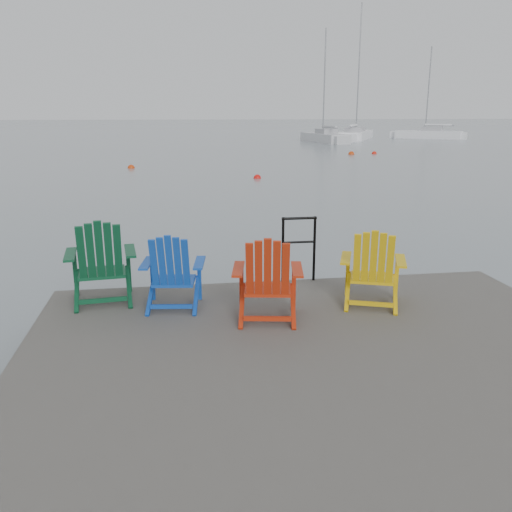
{
  "coord_description": "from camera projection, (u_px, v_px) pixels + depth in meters",
  "views": [
    {
      "loc": [
        -1.41,
        -4.54,
        2.77
      ],
      "look_at": [
        -0.32,
        2.56,
        0.85
      ],
      "focal_mm": 38.0,
      "sensor_mm": 36.0,
      "label": 1
    }
  ],
  "objects": [
    {
      "name": "ground",
      "position": [
        329.0,
        406.0,
        5.26
      ],
      "size": [
        400.0,
        400.0,
        0.0
      ],
      "primitive_type": "plane",
      "color": "slate",
      "rests_on": "ground"
    },
    {
      "name": "dock",
      "position": [
        330.0,
        374.0,
        5.17
      ],
      "size": [
        6.0,
        5.0,
        1.4
      ],
      "color": "#282624",
      "rests_on": "ground"
    },
    {
      "name": "handrail",
      "position": [
        299.0,
        243.0,
        7.36
      ],
      "size": [
        0.48,
        0.04,
        0.9
      ],
      "color": "black",
      "rests_on": "dock"
    },
    {
      "name": "chair_green",
      "position": [
        101.0,
        261.0,
        6.53
      ],
      "size": [
        0.9,
        0.84,
        1.04
      ],
      "rotation": [
        0.0,
        0.0,
        0.11
      ],
      "color": "#0B4024",
      "rests_on": "dock"
    },
    {
      "name": "chair_blue",
      "position": [
        172.0,
        271.0,
        6.35
      ],
      "size": [
        0.8,
        0.75,
        0.92
      ],
      "rotation": [
        0.0,
        0.0,
        -0.13
      ],
      "color": "#1040A6",
      "rests_on": "dock"
    },
    {
      "name": "chair_red",
      "position": [
        268.0,
        278.0,
        5.98
      ],
      "size": [
        0.87,
        0.82,
        0.97
      ],
      "rotation": [
        0.0,
        0.0,
        -0.18
      ],
      "color": "#AB250C",
      "rests_on": "dock"
    },
    {
      "name": "chair_yellow",
      "position": [
        373.0,
        267.0,
        6.43
      ],
      "size": [
        0.91,
        0.87,
        0.95
      ],
      "rotation": [
        0.0,
        0.0,
        -0.36
      ],
      "color": "gold",
      "rests_on": "dock"
    },
    {
      "name": "sailboat_near",
      "position": [
        324.0,
        138.0,
        50.56
      ],
      "size": [
        2.92,
        7.57,
        10.32
      ],
      "rotation": [
        0.0,
        0.0,
        0.14
      ],
      "color": "#BDBDC1",
      "rests_on": "ground"
    },
    {
      "name": "sailboat_mid",
      "position": [
        355.0,
        136.0,
        56.21
      ],
      "size": [
        6.76,
        10.02,
        13.5
      ],
      "rotation": [
        0.0,
        0.0,
        -0.47
      ],
      "color": "white",
      "rests_on": "ground"
    },
    {
      "name": "sailboat_far",
      "position": [
        428.0,
        135.0,
        57.41
      ],
      "size": [
        6.4,
        5.53,
        9.54
      ],
      "rotation": [
        0.0,
        0.0,
        0.91
      ],
      "color": "white",
      "rests_on": "ground"
    },
    {
      "name": "buoy_a",
      "position": [
        257.0,
        178.0,
        23.24
      ],
      "size": [
        0.33,
        0.33,
        0.33
      ],
      "primitive_type": "sphere",
      "color": "red",
      "rests_on": "ground"
    },
    {
      "name": "buoy_b",
      "position": [
        131.0,
        168.0,
        27.37
      ],
      "size": [
        0.36,
        0.36,
        0.36
      ],
      "primitive_type": "sphere",
      "color": "#B9350A",
      "rests_on": "ground"
    },
    {
      "name": "buoy_c",
      "position": [
        374.0,
        154.0,
        36.74
      ],
      "size": [
        0.34,
        0.34,
        0.34
      ],
      "primitive_type": "sphere",
      "color": "red",
      "rests_on": "ground"
    },
    {
      "name": "buoy_d",
      "position": [
        351.0,
        154.0,
        36.28
      ],
      "size": [
        0.41,
        0.41,
        0.41
      ],
      "primitive_type": "sphere",
      "color": "#BC360B",
      "rests_on": "ground"
    }
  ]
}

